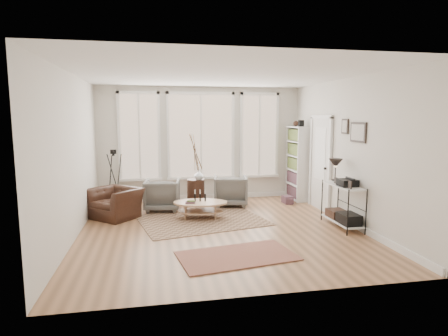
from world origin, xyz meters
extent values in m
plane|color=#A6744D|center=(0.00, 0.00, 0.00)|extent=(5.50, 5.50, 0.00)
plane|color=white|center=(0.00, 0.00, 2.90)|extent=(5.50, 5.50, 0.00)
cube|color=silver|center=(0.00, 2.75, 1.45)|extent=(5.20, 0.04, 2.90)
cube|color=silver|center=(0.00, -2.75, 1.45)|extent=(5.20, 0.04, 2.90)
cube|color=silver|center=(-2.60, 0.00, 1.45)|extent=(0.04, 5.50, 2.90)
cube|color=silver|center=(2.60, 0.00, 1.45)|extent=(0.04, 5.50, 2.90)
cube|color=white|center=(0.00, 2.74, 0.06)|extent=(5.10, 0.04, 0.12)
cube|color=white|center=(2.58, 0.00, 0.06)|extent=(0.03, 5.40, 0.12)
cube|color=tan|center=(0.00, 2.73, 1.65)|extent=(1.60, 0.03, 2.10)
cube|color=tan|center=(-1.55, 2.73, 1.65)|extent=(0.90, 0.03, 2.10)
cube|color=tan|center=(1.55, 2.73, 1.65)|extent=(0.90, 0.03, 2.10)
cube|color=white|center=(0.00, 2.71, 1.65)|extent=(1.74, 0.06, 2.24)
cube|color=white|center=(-1.55, 2.71, 1.65)|extent=(1.04, 0.06, 2.24)
cube|color=white|center=(1.55, 2.71, 1.65)|extent=(1.04, 0.06, 2.24)
cube|color=white|center=(0.00, 2.69, 0.57)|extent=(4.10, 0.12, 0.06)
cube|color=silver|center=(2.58, 1.15, 1.05)|extent=(0.04, 0.88, 2.10)
cube|color=white|center=(2.56, 1.15, 1.30)|extent=(0.01, 0.55, 1.20)
cube|color=white|center=(2.56, 0.66, 1.05)|extent=(0.06, 0.08, 2.18)
cube|color=white|center=(2.56, 1.64, 1.05)|extent=(0.06, 0.08, 2.18)
cube|color=white|center=(2.56, 1.15, 2.14)|extent=(0.06, 1.06, 0.08)
sphere|color=black|center=(2.53, 0.82, 1.00)|extent=(0.06, 0.06, 0.06)
cube|color=white|center=(2.43, 1.81, 0.95)|extent=(0.30, 0.03, 1.90)
cube|color=white|center=(2.43, 2.63, 0.95)|extent=(0.30, 0.03, 1.90)
cube|color=white|center=(2.58, 2.23, 0.95)|extent=(0.02, 0.85, 1.90)
cube|color=white|center=(2.43, 2.23, 0.95)|extent=(0.30, 0.81, 1.90)
cube|color=maroon|center=(2.43, 2.23, 0.95)|extent=(0.24, 0.75, 1.76)
cube|color=black|center=(2.43, 2.02, 1.98)|extent=(0.12, 0.10, 0.16)
sphere|color=#351D14|center=(2.43, 2.38, 1.97)|extent=(0.14, 0.14, 0.14)
cube|color=white|center=(2.38, -0.30, 0.12)|extent=(0.37, 1.07, 0.03)
cube|color=white|center=(2.38, -0.30, 0.82)|extent=(0.37, 1.07, 0.02)
cylinder|color=black|center=(2.20, -0.83, 0.42)|extent=(0.02, 0.02, 0.85)
cylinder|color=black|center=(2.56, -0.83, 0.42)|extent=(0.02, 0.02, 0.85)
cylinder|color=black|center=(2.20, 0.23, 0.42)|extent=(0.02, 0.02, 0.85)
cylinder|color=black|center=(2.56, 0.23, 0.42)|extent=(0.02, 0.02, 0.85)
cylinder|color=black|center=(2.38, 0.05, 0.88)|extent=(0.14, 0.14, 0.02)
cylinder|color=black|center=(2.38, 0.05, 1.01)|extent=(0.02, 0.02, 0.30)
cone|color=black|center=(2.38, 0.05, 1.21)|extent=(0.28, 0.28, 0.18)
cube|color=black|center=(2.38, -0.45, 0.91)|extent=(0.32, 0.30, 0.13)
cube|color=black|center=(2.38, -0.55, 0.23)|extent=(0.32, 0.45, 0.20)
cube|color=#351D14|center=(2.38, -0.08, 0.21)|extent=(0.32, 0.40, 0.16)
cube|color=black|center=(2.28, -0.72, 0.91)|extent=(0.02, 0.10, 0.14)
cube|color=black|center=(2.28, -0.18, 0.91)|extent=(0.02, 0.10, 0.12)
cube|color=black|center=(2.58, -0.40, 1.85)|extent=(0.03, 0.52, 0.38)
cube|color=silver|center=(2.56, -0.40, 1.85)|extent=(0.01, 0.44, 0.30)
cube|color=black|center=(2.58, 0.10, 1.95)|extent=(0.03, 0.24, 0.30)
cube|color=silver|center=(2.56, 0.10, 1.95)|extent=(0.01, 0.18, 0.24)
cube|color=brown|center=(-0.26, 0.68, 0.01)|extent=(2.82, 2.35, 0.01)
cube|color=maroon|center=(0.02, -1.45, 0.01)|extent=(1.91, 1.26, 0.01)
ellipsoid|color=tan|center=(-0.26, 0.84, 0.16)|extent=(1.05, 0.75, 0.03)
ellipsoid|color=tan|center=(-0.26, 0.84, 0.34)|extent=(1.23, 0.88, 0.04)
cylinder|color=tan|center=(-0.58, 0.66, 0.16)|extent=(0.03, 0.03, 0.32)
cylinder|color=tan|center=(0.05, 0.66, 0.16)|extent=(0.03, 0.03, 0.32)
cylinder|color=tan|center=(-0.58, 1.02, 0.16)|extent=(0.03, 0.03, 0.32)
cylinder|color=tan|center=(0.05, 1.02, 0.16)|extent=(0.03, 0.03, 0.32)
cylinder|color=black|center=(-0.37, 0.88, 0.44)|extent=(0.03, 0.03, 0.16)
cylinder|color=black|center=(-0.26, 0.88, 0.44)|extent=(0.03, 0.03, 0.16)
cylinder|color=black|center=(-0.15, 0.88, 0.44)|extent=(0.03, 0.03, 0.16)
cube|color=#29492D|center=(-0.48, 0.76, 0.39)|extent=(0.20, 0.14, 0.05)
imported|color=slate|center=(-1.04, 1.72, 0.36)|extent=(0.86, 0.88, 0.72)
imported|color=slate|center=(0.60, 1.88, 0.37)|extent=(0.92, 0.94, 0.73)
cylinder|color=#351D14|center=(-0.22, 2.07, 0.32)|extent=(0.42, 0.42, 0.64)
imported|color=silver|center=(-0.16, 1.98, 0.75)|extent=(0.28, 0.28, 0.23)
imported|color=#351D14|center=(-2.04, 1.25, 0.32)|extent=(1.29, 1.28, 0.63)
cylinder|color=black|center=(-2.14, 2.17, 1.26)|extent=(0.06, 0.06, 0.06)
cube|color=black|center=(-2.14, 2.17, 1.33)|extent=(0.14, 0.10, 0.10)
cylinder|color=black|center=(-2.14, 2.10, 1.33)|extent=(0.06, 0.08, 0.06)
cube|color=maroon|center=(2.05, 1.85, 0.09)|extent=(0.24, 0.29, 0.18)
cube|color=maroon|center=(2.05, 1.75, 0.07)|extent=(0.22, 0.26, 0.15)
camera|label=1|loc=(-1.21, -6.85, 2.13)|focal=30.00mm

